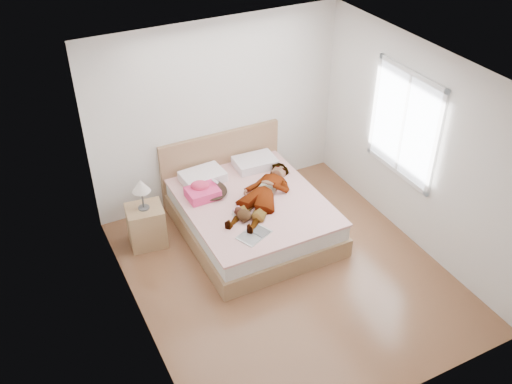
# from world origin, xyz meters

# --- Properties ---
(ground) EXTENTS (4.00, 4.00, 0.00)m
(ground) POSITION_xyz_m (0.00, 0.00, 0.00)
(ground) COLOR #4C2A17
(ground) RESTS_ON ground
(woman) EXTENTS (1.56, 1.46, 0.21)m
(woman) POSITION_xyz_m (0.14, 0.92, 0.62)
(woman) COLOR white
(woman) RESTS_ON bed
(hair) EXTENTS (0.54, 0.62, 0.08)m
(hair) POSITION_xyz_m (-0.43, 1.37, 0.55)
(hair) COLOR black
(hair) RESTS_ON bed
(phone) EXTENTS (0.09, 0.10, 0.05)m
(phone) POSITION_xyz_m (-0.36, 1.32, 0.69)
(phone) COLOR silver
(phone) RESTS_ON bed
(room_shell) EXTENTS (4.00, 4.00, 4.00)m
(room_shell) POSITION_xyz_m (1.77, 0.30, 1.50)
(room_shell) COLOR white
(room_shell) RESTS_ON ground
(bed) EXTENTS (1.80, 2.08, 1.00)m
(bed) POSITION_xyz_m (0.00, 1.04, 0.28)
(bed) COLOR brown
(bed) RESTS_ON ground
(towel) EXTENTS (0.42, 0.36, 0.22)m
(towel) POSITION_xyz_m (-0.56, 1.31, 0.60)
(towel) COLOR #FA437A
(towel) RESTS_ON bed
(magazine) EXTENTS (0.47, 0.39, 0.02)m
(magazine) POSITION_xyz_m (-0.31, 0.30, 0.52)
(magazine) COLOR white
(magazine) RESTS_ON bed
(coffee_mug) EXTENTS (0.11, 0.09, 0.09)m
(coffee_mug) POSITION_xyz_m (-0.34, 0.76, 0.55)
(coffee_mug) COLOR white
(coffee_mug) RESTS_ON bed
(plush_toy) EXTENTS (0.22, 0.28, 0.14)m
(plush_toy) POSITION_xyz_m (-0.29, 0.64, 0.59)
(plush_toy) COLOR #321E0D
(plush_toy) RESTS_ON bed
(nightstand) EXTENTS (0.51, 0.46, 0.99)m
(nightstand) POSITION_xyz_m (-1.33, 1.35, 0.33)
(nightstand) COLOR olive
(nightstand) RESTS_ON ground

